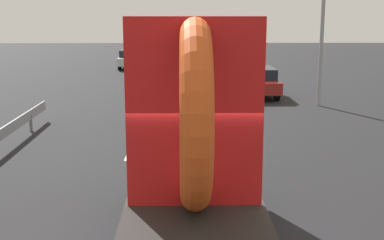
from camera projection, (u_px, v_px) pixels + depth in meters
The scene contains 6 objects.
flatbed_truck at pixel (192, 139), 8.86m from camera, with size 2.02×5.36×3.80m.
distant_sedan at pixel (256, 81), 24.22m from camera, with size 1.77×4.12×1.34m.
traffic_light at pixel (323, 15), 20.97m from camera, with size 0.42×0.36×5.75m.
lane_dash_left_far at pixel (131, 150), 14.67m from camera, with size 2.20×0.16×0.01m, color beige.
lane_dash_right_far at pixel (248, 154), 14.28m from camera, with size 2.86×0.16×0.01m, color beige.
oncoming_car at pixel (132, 58), 36.44m from camera, with size 1.71×4.00×1.30m.
Camera 1 is at (-0.43, -8.02, 3.84)m, focal length 48.07 mm.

